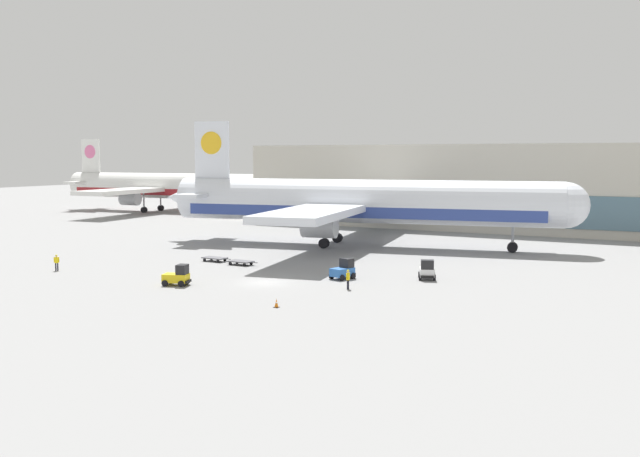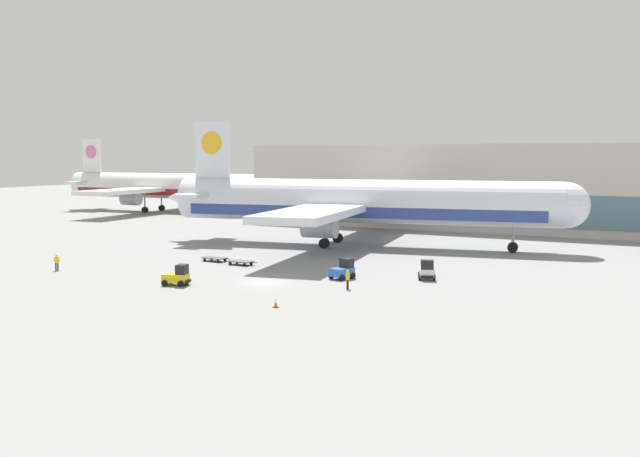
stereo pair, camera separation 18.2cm
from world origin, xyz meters
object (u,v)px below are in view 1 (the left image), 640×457
(baggage_dolly_lead, at_px, (215,258))
(ground_crew_far, at_px, (57,261))
(airplane_distant, at_px, (164,187))
(baggage_tug_far, at_px, (344,270))
(baggage_tug_foreground, at_px, (178,276))
(ground_crew_near, at_px, (348,278))
(traffic_cone_near, at_px, (276,303))
(baggage_dolly_second, at_px, (241,262))
(baggage_tug_mid, at_px, (427,271))
(airplane_main, at_px, (355,203))

(baggage_dolly_lead, bearing_deg, ground_crew_far, -126.61)
(airplane_distant, height_order, baggage_tug_far, airplane_distant)
(baggage_dolly_lead, xyz_separation_m, ground_crew_far, (-10.78, -13.32, 0.63))
(baggage_tug_foreground, height_order, baggage_tug_far, same)
(ground_crew_near, distance_m, traffic_cone_near, 9.93)
(baggage_tug_far, distance_m, baggage_dolly_second, 14.29)
(baggage_tug_mid, height_order, baggage_dolly_lead, baggage_tug_mid)
(baggage_tug_mid, height_order, ground_crew_near, baggage_tug_mid)
(airplane_distant, height_order, baggage_dolly_lead, airplane_distant)
(baggage_tug_foreground, height_order, traffic_cone_near, baggage_tug_foreground)
(baggage_tug_foreground, height_order, ground_crew_far, baggage_tug_foreground)
(baggage_dolly_second, relative_size, traffic_cone_near, 5.17)
(baggage_tug_mid, height_order, ground_crew_far, baggage_tug_mid)
(airplane_main, bearing_deg, baggage_tug_far, -77.72)
(traffic_cone_near, bearing_deg, ground_crew_far, 171.14)
(airplane_distant, xyz_separation_m, baggage_dolly_second, (57.32, -54.59, -5.08))
(baggage_dolly_second, bearing_deg, ground_crew_near, -21.39)
(baggage_dolly_second, bearing_deg, traffic_cone_near, -46.09)
(traffic_cone_near, bearing_deg, airplane_main, 106.23)
(baggage_dolly_second, bearing_deg, baggage_dolly_lead, 171.20)
(airplane_main, bearing_deg, ground_crew_far, -130.08)
(ground_crew_far, relative_size, traffic_cone_near, 2.41)
(airplane_main, bearing_deg, traffic_cone_near, -84.29)
(ground_crew_far, bearing_deg, baggage_tug_foreground, 139.42)
(baggage_dolly_second, height_order, ground_crew_near, ground_crew_near)
(baggage_tug_far, relative_size, ground_crew_far, 1.58)
(baggage_tug_far, xyz_separation_m, baggage_dolly_second, (-14.04, 2.57, -0.49))
(airplane_distant, height_order, ground_crew_near, airplane_distant)
(baggage_tug_mid, distance_m, baggage_dolly_second, 21.50)
(baggage_tug_foreground, xyz_separation_m, ground_crew_near, (14.98, 5.79, 0.19))
(airplane_main, distance_m, baggage_tug_foreground, 34.75)
(baggage_dolly_second, relative_size, ground_crew_near, 2.06)
(ground_crew_near, relative_size, ground_crew_far, 1.04)
(airplane_distant, height_order, baggage_tug_foreground, airplane_distant)
(airplane_main, xyz_separation_m, ground_crew_far, (-19.05, -33.59, -4.82))
(airplane_distant, distance_m, ground_crew_near, 96.82)
(airplane_distant, height_order, baggage_dolly_second, airplane_distant)
(ground_crew_far, bearing_deg, baggage_dolly_lead, -167.07)
(baggage_tug_foreground, distance_m, baggage_tug_mid, 24.17)
(airplane_main, relative_size, baggage_tug_foreground, 20.98)
(airplane_main, height_order, baggage_tug_far, airplane_main)
(baggage_tug_mid, xyz_separation_m, baggage_dolly_second, (-21.47, -0.98, -0.49))
(airplane_distant, relative_size, ground_crew_far, 31.30)
(baggage_tug_mid, distance_m, ground_crew_near, 9.58)
(baggage_dolly_second, distance_m, traffic_cone_near, 22.98)
(airplane_main, distance_m, baggage_dolly_second, 22.17)
(baggage_tug_mid, height_order, baggage_dolly_second, baggage_tug_mid)
(baggage_tug_foreground, bearing_deg, ground_crew_far, 159.98)
(airplane_main, xyz_separation_m, traffic_cone_near, (11.15, -38.30, -5.49))
(baggage_tug_far, bearing_deg, baggage_dolly_lead, 96.13)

